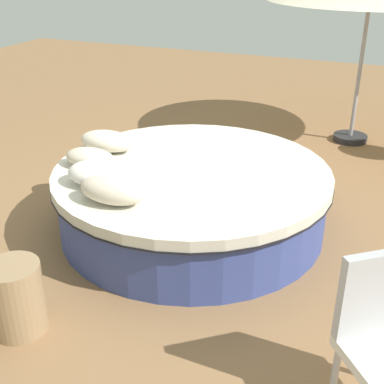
% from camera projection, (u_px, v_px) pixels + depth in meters
% --- Properties ---
extents(ground_plane, '(16.00, 16.00, 0.00)m').
position_uv_depth(ground_plane, '(192.00, 225.00, 4.77)').
color(ground_plane, olive).
extents(round_bed, '(2.48, 2.48, 0.58)m').
position_uv_depth(round_bed, '(192.00, 197.00, 4.64)').
color(round_bed, '#38478C').
rests_on(round_bed, ground_plane).
extents(throw_pillow_0, '(0.56, 0.32, 0.19)m').
position_uv_depth(throw_pillow_0, '(107.00, 141.00, 4.87)').
color(throw_pillow_0, beige).
rests_on(throw_pillow_0, round_bed).
extents(throw_pillow_1, '(0.47, 0.28, 0.17)m').
position_uv_depth(throw_pillow_1, '(90.00, 158.00, 4.53)').
color(throw_pillow_1, beige).
rests_on(throw_pillow_1, round_bed).
extents(throw_pillow_2, '(0.45, 0.33, 0.19)m').
position_uv_depth(throw_pillow_2, '(94.00, 174.00, 4.18)').
color(throw_pillow_2, white).
rests_on(throw_pillow_2, round_bed).
extents(throw_pillow_3, '(0.54, 0.30, 0.21)m').
position_uv_depth(throw_pillow_3, '(112.00, 190.00, 3.89)').
color(throw_pillow_3, beige).
rests_on(throw_pillow_3, round_bed).
extents(side_table, '(0.37, 0.37, 0.51)m').
position_uv_depth(side_table, '(16.00, 298.00, 3.38)').
color(side_table, '#997A56').
rests_on(side_table, ground_plane).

